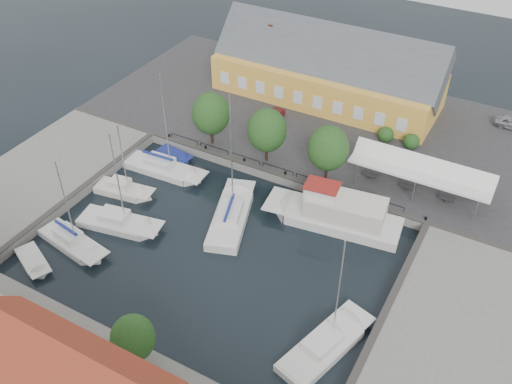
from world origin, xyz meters
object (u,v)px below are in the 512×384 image
warehouse (324,71)px  center_sailboat (231,217)px  west_boat_c (119,224)px  tent_canopy (421,171)px  west_boat_b (123,191)px  launch_nw (174,156)px  trawler (338,215)px  launch_sw (33,262)px  west_boat_a (164,170)px  car_red (272,117)px  west_boat_d (73,243)px  east_boat_c (324,347)px

warehouse → center_sailboat: center_sailboat is taller
west_boat_c → tent_canopy: bearing=36.8°
warehouse → west_boat_b: 29.71m
warehouse → tent_canopy: (16.60, -13.86, -0.74)m
launch_nw → tent_canopy: bearing=12.3°
trawler → launch_nw: bearing=175.5°
west_boat_c → launch_sw: 8.43m
launch_nw → trawler: bearing=-4.5°
west_boat_a → launch_nw: west_boat_a is taller
west_boat_c → car_red: bearing=78.2°
west_boat_d → launch_nw: (-0.17, 16.46, -0.18)m
tent_canopy → warehouse: bearing=140.1°
west_boat_b → trawler: bearing=16.7°
east_boat_c → west_boat_a: west_boat_a is taller
center_sailboat → launch_nw: (-11.28, 6.23, -0.27)m
west_boat_a → center_sailboat: bearing=-17.5°
tent_canopy → west_boat_d: size_ratio=1.32×
tent_canopy → trawler: size_ratio=1.00×
west_boat_c → warehouse: bearing=76.9°
trawler → west_boat_a: (-19.89, -1.29, -0.75)m
warehouse → west_boat_b: size_ratio=3.17×
tent_canopy → center_sailboat: size_ratio=1.00×
tent_canopy → east_boat_c: east_boat_c is taller
warehouse → west_boat_a: size_ratio=2.27×
west_boat_b → launch_sw: (-0.61, -11.93, -0.17)m
east_boat_c → west_boat_d: east_boat_c is taller
warehouse → center_sailboat: size_ratio=2.05×
tent_canopy → launch_nw: bearing=-167.7°
launch_nw → center_sailboat: bearing=-28.9°
west_boat_b → west_boat_c: size_ratio=0.79×
launch_sw → launch_nw: launch_sw is taller
center_sailboat → east_boat_c: bearing=-34.0°
west_boat_d → west_boat_c: bearing=64.6°
center_sailboat → west_boat_c: bearing=-146.5°
warehouse → launch_nw: 22.21m
west_boat_a → launch_sw: (-2.02, -17.03, -0.18)m
launch_sw → warehouse: bearing=74.5°
west_boat_b → west_boat_c: 5.16m
tent_canopy → west_boat_c: bearing=-143.2°
car_red → trawler: 18.32m
center_sailboat → launch_sw: size_ratio=2.70×
tent_canopy → east_boat_c: 21.73m
east_boat_c → west_boat_c: east_boat_c is taller
east_boat_c → west_boat_b: bearing=163.5°
center_sailboat → east_boat_c: (14.11, -9.51, -0.10)m
tent_canopy → center_sailboat: center_sailboat is taller
warehouse → launch_nw: bearing=-116.1°
tent_canopy → west_boat_d: (-26.01, -22.16, -3.41)m
warehouse → west_boat_c: bearing=-103.1°
east_boat_c → west_boat_c: (-23.23, 3.49, 0.00)m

